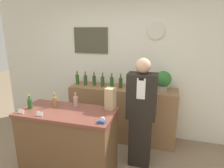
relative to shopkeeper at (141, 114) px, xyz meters
name	(u,v)px	position (x,y,z in m)	size (l,w,h in m)	color
back_wall	(121,65)	(-0.53, 0.94, 0.54)	(5.20, 0.09, 2.70)	silver
back_shelf	(122,113)	(-0.43, 0.65, -0.32)	(1.93, 0.46, 1.00)	#8E6642
display_counter	(68,143)	(-0.92, -0.52, -0.33)	(1.29, 0.62, 0.97)	brown
shopkeeper	(141,114)	(0.00, 0.00, 0.00)	(0.41, 0.26, 1.64)	black
potted_plant	(163,80)	(0.27, 0.67, 0.37)	(0.27, 0.27, 0.34)	#9E998E
paper_bag	(110,99)	(-0.38, -0.28, 0.30)	(0.13, 0.14, 0.29)	tan
tape_dispenser	(102,121)	(-0.36, -0.72, 0.18)	(0.09, 0.06, 0.07)	#1E4799
price_card_left	(21,111)	(-1.44, -0.75, 0.18)	(0.09, 0.02, 0.06)	white
price_card_right	(40,114)	(-1.16, -0.75, 0.18)	(0.09, 0.02, 0.06)	white
counter_bottle_0	(30,103)	(-1.44, -0.57, 0.23)	(0.06, 0.06, 0.19)	#265122
counter_bottle_1	(55,101)	(-1.16, -0.41, 0.23)	(0.06, 0.06, 0.19)	olive
counter_bottle_2	(76,101)	(-0.88, -0.31, 0.23)	(0.06, 0.06, 0.19)	tan
shelf_bottle_0	(77,79)	(-1.31, 0.65, 0.28)	(0.07, 0.07, 0.27)	#28561D
shelf_bottle_1	(85,80)	(-1.14, 0.64, 0.28)	(0.07, 0.07, 0.27)	#314D2B
shelf_bottle_2	(94,80)	(-0.97, 0.65, 0.28)	(0.07, 0.07, 0.27)	#2F4B23
shelf_bottle_3	(103,81)	(-0.80, 0.64, 0.28)	(0.07, 0.07, 0.27)	#2D581F
shelf_bottle_4	(112,82)	(-0.63, 0.65, 0.28)	(0.07, 0.07, 0.27)	#2A581E
shelf_bottle_5	(121,82)	(-0.46, 0.63, 0.28)	(0.07, 0.07, 0.27)	#304C23
shelf_bottle_6	(130,83)	(-0.29, 0.63, 0.28)	(0.07, 0.07, 0.27)	#2B5222
shelf_bottle_7	(140,84)	(-0.12, 0.65, 0.28)	(0.07, 0.07, 0.27)	#295523
shelf_bottle_8	(150,84)	(0.05, 0.64, 0.28)	(0.07, 0.07, 0.27)	#325129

